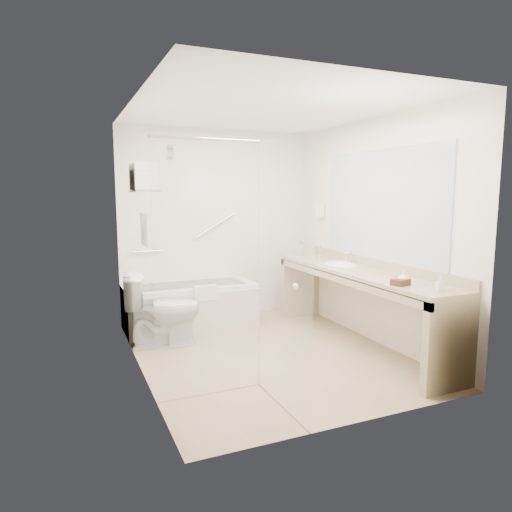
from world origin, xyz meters
name	(u,v)px	position (x,y,z in m)	size (l,w,h in m)	color
floor	(267,353)	(0.00, 0.00, 0.00)	(3.20, 3.20, 0.00)	tan
ceiling	(268,109)	(0.00, 0.00, 2.50)	(2.60, 3.20, 0.10)	white
wall_back	(218,225)	(0.00, 1.60, 1.25)	(2.60, 0.10, 2.50)	white
wall_front	(363,255)	(0.00, -1.60, 1.25)	(2.60, 0.10, 2.50)	white
wall_left	(138,241)	(-1.30, 0.00, 1.25)	(0.10, 3.20, 2.50)	white
wall_right	(372,231)	(1.30, 0.00, 1.25)	(0.10, 3.20, 2.50)	white
bathtub	(190,306)	(-0.50, 1.24, 0.28)	(1.60, 0.73, 0.59)	white
grab_bar_short	(147,251)	(-0.95, 1.56, 0.95)	(0.03, 0.03, 0.40)	silver
grab_bar_long	(215,225)	(-0.05, 1.56, 1.25)	(0.03, 0.03, 0.60)	silver
shower_enclosure	(244,272)	(-0.63, -0.93, 1.07)	(0.96, 0.91, 2.11)	silver
towel_shelf	(144,185)	(-1.17, 0.35, 1.75)	(0.24, 0.55, 0.81)	silver
vanity_counter	(358,289)	(1.02, -0.15, 0.64)	(0.55, 2.70, 0.95)	tan
sink	(340,267)	(1.05, 0.25, 0.82)	(0.40, 0.52, 0.14)	white
faucet	(351,257)	(1.20, 0.25, 0.93)	(0.03, 0.03, 0.14)	silver
mirror	(381,205)	(1.29, -0.15, 1.55)	(0.02, 2.00, 1.20)	silver
hairdryer_unit	(320,210)	(1.25, 1.05, 1.45)	(0.08, 0.10, 0.18)	silver
toilet	(163,310)	(-0.95, 0.70, 0.40)	(0.46, 0.82, 0.80)	white
amenity_basket	(400,282)	(0.88, -0.99, 0.88)	(0.17, 0.11, 0.06)	#49291A
soap_bottle_a	(440,288)	(1.03, -1.31, 0.88)	(0.05, 0.12, 0.05)	silver
soap_bottle_b	(403,279)	(0.93, -0.97, 0.90)	(0.10, 0.13, 0.10)	silver
water_bottle_left	(320,254)	(0.98, 0.58, 0.94)	(0.06, 0.06, 0.19)	silver
water_bottle_mid	(302,250)	(0.96, 0.99, 0.94)	(0.06, 0.06, 0.19)	silver
water_bottle_right	(300,249)	(0.99, 1.10, 0.94)	(0.06, 0.06, 0.19)	silver
drinking_glass_near	(345,263)	(1.02, 0.09, 0.89)	(0.07, 0.07, 0.08)	silver
drinking_glass_far	(331,264)	(0.83, 0.09, 0.89)	(0.06, 0.06, 0.08)	silver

